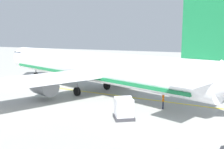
# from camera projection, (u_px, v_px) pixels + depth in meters

# --- Properties ---
(airliner_foreground) EXTENTS (34.13, 40.84, 11.90)m
(airliner_foreground) POSITION_uv_depth(u_px,v_px,m) (88.00, 67.00, 32.81)
(airliner_foreground) COLOR white
(airliner_foreground) RESTS_ON ground
(cargo_container_near) EXTENTS (2.44, 2.44, 2.04)m
(cargo_container_near) POSITION_uv_depth(u_px,v_px,m) (124.00, 108.00, 22.15)
(cargo_container_near) COLOR #333338
(cargo_container_near) RESTS_ON ground
(crew_marshaller) EXTENTS (0.62, 0.31, 1.70)m
(crew_marshaller) POSITION_uv_depth(u_px,v_px,m) (171.00, 79.00, 37.41)
(crew_marshaller) COLOR #191E33
(crew_marshaller) RESTS_ON ground
(crew_loader_left) EXTENTS (0.61, 0.35, 1.67)m
(crew_loader_left) POSITION_uv_depth(u_px,v_px,m) (163.00, 100.00, 25.17)
(crew_loader_left) COLOR #191E33
(crew_loader_left) RESTS_ON ground
(crew_loader_right) EXTENTS (0.49, 0.47, 1.76)m
(crew_loader_right) POSITION_uv_depth(u_px,v_px,m) (156.00, 81.00, 34.98)
(crew_loader_right) COLOR #191E33
(crew_loader_right) RESTS_ON ground
(crew_supervisor) EXTENTS (0.53, 0.45, 1.64)m
(crew_supervisor) POSITION_uv_depth(u_px,v_px,m) (134.00, 81.00, 35.67)
(crew_supervisor) COLOR #191E33
(crew_supervisor) RESTS_ON ground
(apron_guide_line) EXTENTS (0.30, 60.00, 0.01)m
(apron_guide_line) POSITION_uv_depth(u_px,v_px,m) (117.00, 95.00, 31.00)
(apron_guide_line) COLOR yellow
(apron_guide_line) RESTS_ON ground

